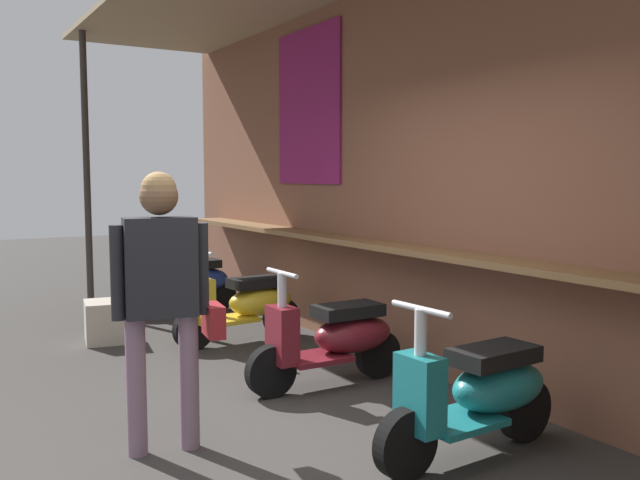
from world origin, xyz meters
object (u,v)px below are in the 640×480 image
(scooter_blue, at_px, (188,282))
(shopper_with_handbag, at_px, (163,282))
(scooter_maroon, at_px, (336,338))
(merchandise_crate, at_px, (104,322))
(scooter_teal, at_px, (479,392))
(scooter_yellow, at_px, (246,304))

(scooter_blue, relative_size, shopper_with_handbag, 0.82)
(scooter_maroon, distance_m, merchandise_crate, 2.74)
(scooter_maroon, distance_m, scooter_teal, 1.61)
(scooter_yellow, distance_m, scooter_maroon, 1.69)
(scooter_blue, relative_size, scooter_teal, 1.00)
(scooter_yellow, height_order, merchandise_crate, scooter_yellow)
(shopper_with_handbag, distance_m, merchandise_crate, 3.14)
(scooter_blue, height_order, shopper_with_handbag, shopper_with_handbag)
(scooter_yellow, bearing_deg, scooter_teal, 86.26)
(scooter_teal, distance_m, shopper_with_handbag, 2.01)
(scooter_yellow, height_order, shopper_with_handbag, shopper_with_handbag)
(shopper_with_handbag, xyz_separation_m, merchandise_crate, (-3.00, 0.34, -0.84))
(scooter_teal, bearing_deg, scooter_maroon, -92.88)
(scooter_blue, height_order, scooter_maroon, same)
(scooter_yellow, bearing_deg, merchandise_crate, -34.30)
(merchandise_crate, bearing_deg, scooter_blue, 127.18)
(scooter_yellow, xyz_separation_m, scooter_maroon, (1.69, 0.00, 0.00))
(scooter_teal, bearing_deg, scooter_blue, -92.87)
(scooter_maroon, bearing_deg, shopper_with_handbag, 20.09)
(scooter_blue, height_order, merchandise_crate, scooter_blue)
(scooter_maroon, bearing_deg, scooter_yellow, -89.74)
(scooter_maroon, bearing_deg, merchandise_crate, -62.58)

